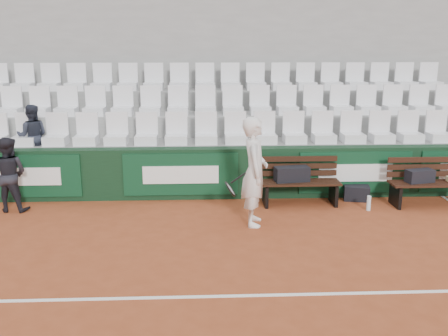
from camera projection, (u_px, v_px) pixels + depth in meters
ground at (186, 297)px, 6.01m from camera, size 80.00×80.00×0.00m
court_baseline at (186, 297)px, 6.01m from camera, size 18.00×0.06×0.01m
back_barrier at (195, 173)px, 9.76m from camera, size 18.00×0.34×1.00m
grandstand_tier_front at (192, 165)px, 10.37m from camera, size 18.00×0.95×1.00m
grandstand_tier_mid at (193, 146)px, 11.24m from camera, size 18.00×0.95×1.45m
grandstand_tier_back at (193, 129)px, 12.10m from camera, size 18.00×0.95×1.90m
grandstand_rear_wall at (193, 75)px, 12.40m from camera, size 18.00×0.30×4.40m
seat_row_front at (191, 128)px, 10.00m from camera, size 11.90×0.44×0.63m
seat_row_mid at (192, 100)px, 10.81m from camera, size 11.90×0.44×0.63m
seat_row_back at (192, 76)px, 11.62m from camera, size 11.90×0.44×0.63m
bench_left at (299, 193)px, 9.42m from camera, size 1.50×0.56×0.45m
bench_right at (429, 194)px, 9.36m from camera, size 1.50×0.56×0.45m
sports_bag_left at (292, 174)px, 9.36m from camera, size 0.67×0.36×0.28m
sports_bag_right at (420, 176)px, 9.30m from camera, size 0.55×0.34×0.24m
sports_bag_ground at (356, 193)px, 9.69m from camera, size 0.52×0.38×0.29m
water_bottle_near at (266, 198)px, 9.51m from camera, size 0.06×0.06×0.22m
water_bottle_far at (369, 203)px, 9.10m from camera, size 0.08×0.08×0.27m
tennis_player at (254, 172)px, 8.24m from camera, size 0.74×0.70×1.83m
ball_kid at (9, 174)px, 8.97m from camera, size 0.72×0.59×1.36m
spectator_c at (30, 113)px, 9.84m from camera, size 0.67×0.55×1.25m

